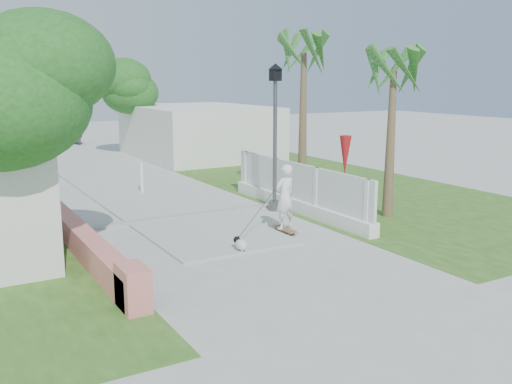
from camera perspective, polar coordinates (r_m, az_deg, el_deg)
ground at (r=11.67m, az=3.99°, el=-8.81°), size 90.00×90.00×0.00m
path_strip at (r=29.98m, az=-17.85°, el=3.16°), size 3.20×36.00×0.06m
curb at (r=16.75m, az=-7.52°, el=-2.45°), size 6.50×0.25×0.10m
grass_right at (r=21.92m, az=7.54°, el=0.70°), size 8.00×20.00×0.01m
pink_wall at (r=13.46m, az=-16.59°, el=-5.11°), size 0.45×8.20×0.80m
lattice_fence at (r=17.36m, az=4.14°, el=-0.22°), size 0.35×7.00×1.50m
building_right at (r=29.80m, az=-5.77°, el=6.06°), size 6.00×8.00×2.60m
street_lamp at (r=17.23m, az=1.91°, el=6.04°), size 0.44×0.44×4.44m
bollard at (r=20.39m, az=-11.35°, el=1.43°), size 0.14×0.14×1.09m
patio_umbrella at (r=17.59m, az=8.90°, el=3.60°), size 0.36×0.36×2.30m
tree_left_near at (r=12.17m, az=-22.37°, el=9.59°), size 3.60×3.60×5.28m
tree_path_left at (r=25.25m, az=-23.09°, el=10.01°), size 3.40×3.40×5.23m
tree_path_right at (r=30.53m, az=-12.25°, el=10.11°), size 3.00×3.00×4.79m
palm_far at (r=18.93m, az=4.80°, el=12.72°), size 1.80×1.80×5.30m
palm_near at (r=16.85m, az=13.58°, el=10.83°), size 1.80×1.80×4.70m
skateboarder at (r=14.30m, az=0.91°, el=-1.68°), size 2.18×1.26×1.82m
dog at (r=13.36m, az=-1.55°, el=-5.24°), size 0.28×0.55×0.38m
parked_car at (r=37.02m, az=-20.89°, el=5.71°), size 5.29×2.88×1.71m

